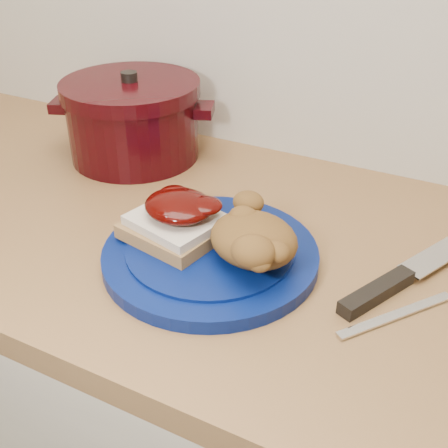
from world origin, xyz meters
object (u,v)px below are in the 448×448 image
at_px(chef_knife, 399,279).
at_px(pepper_grinder, 131,121).
at_px(butter_knife, 396,315).
at_px(dutch_oven, 133,119).
at_px(plate, 210,255).

bearing_deg(chef_knife, pepper_grinder, 96.02).
bearing_deg(butter_knife, pepper_grinder, 102.29).
height_order(dutch_oven, pepper_grinder, dutch_oven).
bearing_deg(chef_knife, butter_knife, -144.66).
height_order(plate, dutch_oven, dutch_oven).
height_order(butter_knife, pepper_grinder, pepper_grinder).
distance_m(dutch_oven, pepper_grinder, 0.03).
relative_size(dutch_oven, pepper_grinder, 2.77).
xyz_separation_m(chef_knife, dutch_oven, (-0.52, 0.16, 0.06)).
distance_m(plate, dutch_oven, 0.37).
distance_m(chef_knife, butter_knife, 0.06).
bearing_deg(butter_knife, plate, 126.74).
distance_m(plate, pepper_grinder, 0.39).
bearing_deg(butter_knife, dutch_oven, 103.19).
bearing_deg(chef_knife, plate, 130.14).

